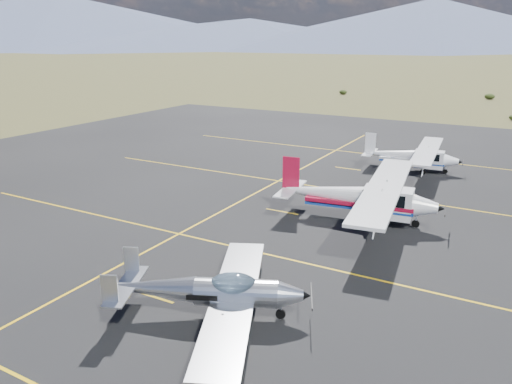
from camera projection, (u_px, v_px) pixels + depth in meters
The scene contains 5 objects.
ground at pixel (266, 277), 20.36m from camera, with size 1600.00×1600.00×0.00m, color #383D1C.
apron at pixel (329, 224), 26.18m from camera, with size 72.00×72.00×0.02m, color black.
aircraft_low_wing at pixel (214, 291), 17.25m from camera, with size 6.99×8.98×2.01m.
aircraft_cessna at pixel (360, 196), 26.26m from camera, with size 7.55×12.49×3.15m.
aircraft_plain at pixel (412, 155), 36.33m from camera, with size 6.08×10.10×2.55m.
Camera 1 is at (8.65, -16.24, 9.38)m, focal length 35.00 mm.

